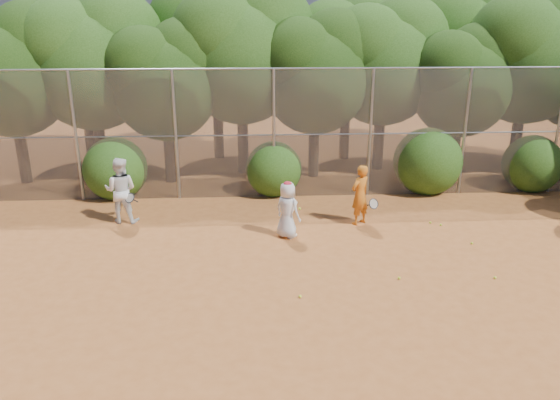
{
  "coord_description": "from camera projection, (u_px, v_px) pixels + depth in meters",
  "views": [
    {
      "loc": [
        -1.7,
        -10.5,
        5.67
      ],
      "look_at": [
        -1.0,
        2.5,
        1.1
      ],
      "focal_mm": 35.0,
      "sensor_mm": 36.0,
      "label": 1
    }
  ],
  "objects": [
    {
      "name": "bush_2",
      "position": [
        428.0,
        158.0,
        17.63
      ],
      "size": [
        2.2,
        2.2,
        2.2
      ],
      "primitive_type": "sphere",
      "color": "#224611",
      "rests_on": "ground"
    },
    {
      "name": "fence_back",
      "position": [
        302.0,
        133.0,
        16.82
      ],
      "size": [
        20.05,
        0.09,
        4.03
      ],
      "color": "gray",
      "rests_on": "ground"
    },
    {
      "name": "ball_3",
      "position": [
        472.0,
        243.0,
        13.88
      ],
      "size": [
        0.07,
        0.07,
        0.07
      ],
      "primitive_type": "sphere",
      "color": "#C5D727",
      "rests_on": "ground"
    },
    {
      "name": "tree_6",
      "position": [
        463.0,
        77.0,
        18.56
      ],
      "size": [
        3.86,
        3.36,
        5.29
      ],
      "color": "black",
      "rests_on": "ground"
    },
    {
      "name": "bush_3",
      "position": [
        533.0,
        161.0,
        17.86
      ],
      "size": [
        1.9,
        1.9,
        1.9
      ],
      "primitive_type": "sphere",
      "color": "#224611",
      "rests_on": "ground"
    },
    {
      "name": "ball_1",
      "position": [
        441.0,
        225.0,
        15.06
      ],
      "size": [
        0.07,
        0.07,
        0.07
      ],
      "primitive_type": "sphere",
      "color": "#C5D727",
      "rests_on": "ground"
    },
    {
      "name": "tree_1",
      "position": [
        93.0,
        57.0,
        18.17
      ],
      "size": [
        4.64,
        4.03,
        6.35
      ],
      "color": "black",
      "rests_on": "ground"
    },
    {
      "name": "tree_4",
      "position": [
        317.0,
        69.0,
        18.4
      ],
      "size": [
        4.19,
        3.64,
        5.73
      ],
      "color": "black",
      "rests_on": "ground"
    },
    {
      "name": "tree_2",
      "position": [
        166.0,
        76.0,
        17.82
      ],
      "size": [
        3.99,
        3.47,
        5.47
      ],
      "color": "black",
      "rests_on": "ground"
    },
    {
      "name": "player_white",
      "position": [
        121.0,
        190.0,
        15.09
      ],
      "size": [
        0.97,
        0.86,
        1.85
      ],
      "rotation": [
        0.0,
        0.0,
        3.04
      ],
      "color": "white",
      "rests_on": "ground"
    },
    {
      "name": "ball_4",
      "position": [
        300.0,
        296.0,
        11.31
      ],
      "size": [
        0.07,
        0.07,
        0.07
      ],
      "primitive_type": "sphere",
      "color": "#C5D727",
      "rests_on": "ground"
    },
    {
      "name": "ball_0",
      "position": [
        495.0,
        278.0,
        12.1
      ],
      "size": [
        0.07,
        0.07,
        0.07
      ],
      "primitive_type": "sphere",
      "color": "#C5D727",
      "rests_on": "ground"
    },
    {
      "name": "tree_7",
      "position": [
        530.0,
        51.0,
        18.99
      ],
      "size": [
        4.77,
        4.14,
        6.53
      ],
      "color": "black",
      "rests_on": "ground"
    },
    {
      "name": "player_teen",
      "position": [
        288.0,
        210.0,
        14.12
      ],
      "size": [
        0.86,
        0.85,
        1.52
      ],
      "rotation": [
        0.0,
        0.0,
        2.4
      ],
      "color": "silver",
      "rests_on": "ground"
    },
    {
      "name": "tree_9",
      "position": [
        81.0,
        47.0,
        20.23
      ],
      "size": [
        4.83,
        4.2,
        6.62
      ],
      "color": "black",
      "rests_on": "ground"
    },
    {
      "name": "player_yellow",
      "position": [
        360.0,
        195.0,
        14.97
      ],
      "size": [
        0.89,
        0.69,
        1.69
      ],
      "rotation": [
        0.0,
        0.0,
        3.78
      ],
      "color": "#CC6818",
      "rests_on": "ground"
    },
    {
      "name": "tree_10",
      "position": [
        217.0,
        38.0,
        20.58
      ],
      "size": [
        5.15,
        4.48,
        7.06
      ],
      "color": "black",
      "rests_on": "ground"
    },
    {
      "name": "tree_5",
      "position": [
        385.0,
        58.0,
        19.18
      ],
      "size": [
        4.51,
        3.92,
        6.17
      ],
      "color": "black",
      "rests_on": "ground"
    },
    {
      "name": "bush_0",
      "position": [
        115.0,
        166.0,
        17.16
      ],
      "size": [
        2.0,
        2.0,
        2.0
      ],
      "primitive_type": "sphere",
      "color": "#224611",
      "rests_on": "ground"
    },
    {
      "name": "ground",
      "position": [
        332.0,
        285.0,
        11.86
      ],
      "size": [
        80.0,
        80.0,
        0.0
      ],
      "primitive_type": "plane",
      "color": "#A15524",
      "rests_on": "ground"
    },
    {
      "name": "ball_5",
      "position": [
        430.0,
        222.0,
        15.22
      ],
      "size": [
        0.07,
        0.07,
        0.07
      ],
      "primitive_type": "sphere",
      "color": "#C5D727",
      "rests_on": "ground"
    },
    {
      "name": "bush_1",
      "position": [
        274.0,
        167.0,
        17.44
      ],
      "size": [
        1.8,
        1.8,
        1.8
      ],
      "primitive_type": "sphere",
      "color": "#224611",
      "rests_on": "ground"
    },
    {
      "name": "tree_11",
      "position": [
        349.0,
        51.0,
        20.6
      ],
      "size": [
        4.64,
        4.03,
        6.35
      ],
      "color": "black",
      "rests_on": "ground"
    },
    {
      "name": "tree_3",
      "position": [
        243.0,
        48.0,
        18.63
      ],
      "size": [
        4.89,
        4.26,
        6.7
      ],
      "color": "black",
      "rests_on": "ground"
    },
    {
      "name": "ball_2",
      "position": [
        399.0,
        278.0,
        12.08
      ],
      "size": [
        0.07,
        0.07,
        0.07
      ],
      "primitive_type": "sphere",
      "color": "#C5D727",
      "rests_on": "ground"
    },
    {
      "name": "tree_0",
      "position": [
        11.0,
        66.0,
        17.65
      ],
      "size": [
        4.38,
        3.81,
        6.0
      ],
      "color": "black",
      "rests_on": "ground"
    },
    {
      "name": "tree_12",
      "position": [
        461.0,
        40.0,
        21.29
      ],
      "size": [
        5.02,
        4.37,
        6.88
      ],
      "color": "black",
      "rests_on": "ground"
    }
  ]
}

